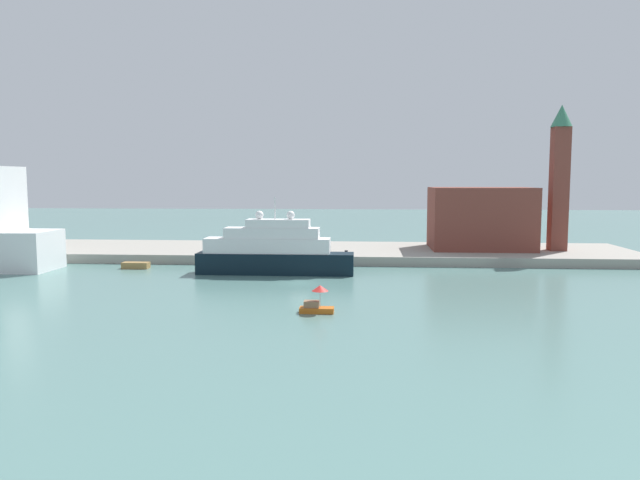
{
  "coord_description": "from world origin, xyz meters",
  "views": [
    {
      "loc": [
        8.43,
        -78.48,
        13.71
      ],
      "look_at": [
        2.24,
        6.0,
        5.17
      ],
      "focal_mm": 33.78,
      "sensor_mm": 36.0,
      "label": 1
    }
  ],
  "objects_px": {
    "harbor_building": "(480,218)",
    "person_figure": "(262,249)",
    "small_motorboat": "(317,302)",
    "parked_car": "(237,249)",
    "large_yacht": "(273,252)",
    "work_barge": "(136,265)",
    "bell_tower": "(560,173)",
    "mooring_bollard": "(346,253)"
  },
  "relations": [
    {
      "from": "work_barge",
      "to": "large_yacht",
      "type": "bearing_deg",
      "value": -9.31
    },
    {
      "from": "large_yacht",
      "to": "work_barge",
      "type": "relative_size",
      "value": 5.61
    },
    {
      "from": "large_yacht",
      "to": "work_barge",
      "type": "height_order",
      "value": "large_yacht"
    },
    {
      "from": "mooring_bollard",
      "to": "large_yacht",
      "type": "bearing_deg",
      "value": -136.26
    },
    {
      "from": "large_yacht",
      "to": "parked_car",
      "type": "distance_m",
      "value": 14.98
    },
    {
      "from": "work_barge",
      "to": "parked_car",
      "type": "relative_size",
      "value": 0.89
    },
    {
      "from": "small_motorboat",
      "to": "mooring_bollard",
      "type": "relative_size",
      "value": 4.2
    },
    {
      "from": "parked_car",
      "to": "person_figure",
      "type": "height_order",
      "value": "person_figure"
    },
    {
      "from": "bell_tower",
      "to": "mooring_bollard",
      "type": "height_order",
      "value": "bell_tower"
    },
    {
      "from": "parked_car",
      "to": "person_figure",
      "type": "bearing_deg",
      "value": -13.47
    },
    {
      "from": "bell_tower",
      "to": "person_figure",
      "type": "xyz_separation_m",
      "value": [
        -49.94,
        -8.17,
        -12.58
      ]
    },
    {
      "from": "person_figure",
      "to": "small_motorboat",
      "type": "bearing_deg",
      "value": -72.06
    },
    {
      "from": "large_yacht",
      "to": "parked_car",
      "type": "xyz_separation_m",
      "value": [
        -8.02,
        12.6,
        -1.21
      ]
    },
    {
      "from": "small_motorboat",
      "to": "person_figure",
      "type": "distance_m",
      "value": 38.71
    },
    {
      "from": "small_motorboat",
      "to": "bell_tower",
      "type": "distance_m",
      "value": 60.49
    },
    {
      "from": "work_barge",
      "to": "harbor_building",
      "type": "relative_size",
      "value": 0.23
    },
    {
      "from": "small_motorboat",
      "to": "parked_car",
      "type": "distance_m",
      "value": 41.29
    },
    {
      "from": "work_barge",
      "to": "parked_car",
      "type": "xyz_separation_m",
      "value": [
        13.95,
        8.99,
        1.55
      ]
    },
    {
      "from": "small_motorboat",
      "to": "work_barge",
      "type": "height_order",
      "value": "small_motorboat"
    },
    {
      "from": "person_figure",
      "to": "mooring_bollard",
      "type": "xyz_separation_m",
      "value": [
        13.92,
        -1.6,
        -0.36
      ]
    },
    {
      "from": "bell_tower",
      "to": "parked_car",
      "type": "height_order",
      "value": "bell_tower"
    },
    {
      "from": "large_yacht",
      "to": "mooring_bollard",
      "type": "bearing_deg",
      "value": 43.74
    },
    {
      "from": "bell_tower",
      "to": "parked_car",
      "type": "xyz_separation_m",
      "value": [
        -54.41,
        -7.1,
        -12.84
      ]
    },
    {
      "from": "small_motorboat",
      "to": "mooring_bollard",
      "type": "distance_m",
      "value": 35.28
    },
    {
      "from": "harbor_building",
      "to": "bell_tower",
      "type": "xyz_separation_m",
      "value": [
        12.73,
        -1.74,
        7.97
      ]
    },
    {
      "from": "large_yacht",
      "to": "parked_car",
      "type": "relative_size",
      "value": 5.02
    },
    {
      "from": "harbor_building",
      "to": "person_figure",
      "type": "distance_m",
      "value": 38.79
    },
    {
      "from": "work_barge",
      "to": "harbor_building",
      "type": "distance_m",
      "value": 58.77
    },
    {
      "from": "small_motorboat",
      "to": "large_yacht",
      "type": "bearing_deg",
      "value": 108.31
    },
    {
      "from": "mooring_bollard",
      "to": "small_motorboat",
      "type": "bearing_deg",
      "value": -93.25
    },
    {
      "from": "small_motorboat",
      "to": "parked_car",
      "type": "height_order",
      "value": "small_motorboat"
    },
    {
      "from": "work_barge",
      "to": "mooring_bollard",
      "type": "bearing_deg",
      "value": 11.06
    },
    {
      "from": "parked_car",
      "to": "harbor_building",
      "type": "bearing_deg",
      "value": 11.98
    },
    {
      "from": "work_barge",
      "to": "harbor_building",
      "type": "bearing_deg",
      "value": 17.78
    },
    {
      "from": "work_barge",
      "to": "person_figure",
      "type": "height_order",
      "value": "person_figure"
    },
    {
      "from": "harbor_building",
      "to": "parked_car",
      "type": "bearing_deg",
      "value": -168.02
    },
    {
      "from": "harbor_building",
      "to": "parked_car",
      "type": "distance_m",
      "value": 42.89
    },
    {
      "from": "work_barge",
      "to": "bell_tower",
      "type": "distance_m",
      "value": 71.69
    },
    {
      "from": "large_yacht",
      "to": "small_motorboat",
      "type": "bearing_deg",
      "value": -71.69
    },
    {
      "from": "large_yacht",
      "to": "harbor_building",
      "type": "xyz_separation_m",
      "value": [
        33.66,
        21.44,
        3.66
      ]
    },
    {
      "from": "parked_car",
      "to": "mooring_bollard",
      "type": "height_order",
      "value": "parked_car"
    },
    {
      "from": "parked_car",
      "to": "work_barge",
      "type": "bearing_deg",
      "value": -147.18
    }
  ]
}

